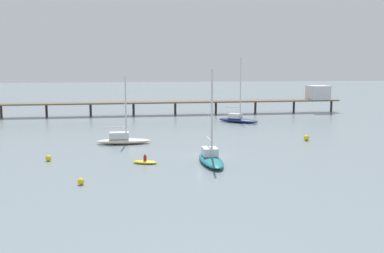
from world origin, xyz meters
name	(u,v)px	position (x,y,z in m)	size (l,w,h in m)	color
ground_plane	(208,156)	(0.00, 0.00, 0.00)	(400.00, 400.00, 0.00)	gray
pier	(233,98)	(12.76, 44.80, 3.36)	(73.41, 6.31, 6.00)	brown
sailboat_teal	(211,157)	(-0.27, -3.73, 0.67)	(2.48, 8.76, 10.69)	#1E727A
sailboat_navy	(238,119)	(10.54, 30.39, 0.73)	(7.74, 7.03, 12.21)	navy
sailboat_cream	(123,139)	(-10.49, 10.03, 0.68)	(7.57, 2.27, 9.46)	beige
dinghy_yellow	(145,162)	(-7.70, -3.01, 0.21)	(3.08, 2.11, 1.14)	yellow
mooring_buoy_near	(48,158)	(-18.81, -0.32, 0.35)	(0.70, 0.70, 0.70)	yellow
mooring_buoy_mid	(81,181)	(-13.92, -11.47, 0.32)	(0.65, 0.65, 0.65)	yellow
mooring_buoy_outer	(306,138)	(16.06, 9.39, 0.42)	(0.84, 0.84, 0.84)	yellow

